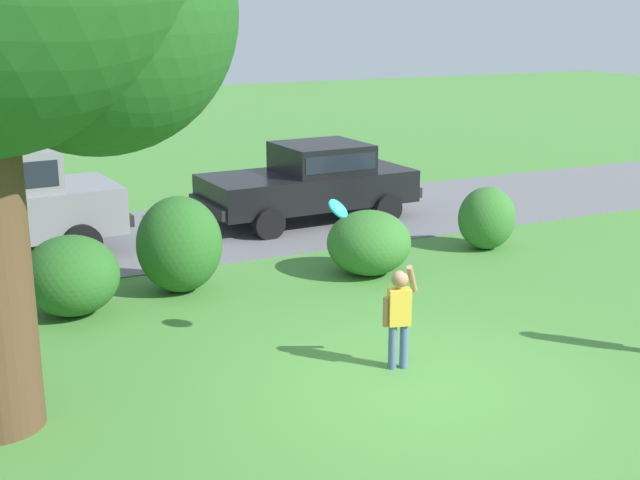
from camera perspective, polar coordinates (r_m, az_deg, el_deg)
ground_plane at (r=9.76m, az=6.30°, el=-9.76°), size 80.00×80.00×0.00m
driveway_strip at (r=16.36m, az=-8.10°, el=0.51°), size 28.00×4.40×0.02m
shrub_centre_left at (r=12.23m, az=-16.44°, el=-2.31°), size 1.33×1.39×1.12m
shrub_centre at (r=12.83m, az=-9.47°, el=-0.29°), size 1.29×1.26×1.46m
shrub_centre_right at (r=13.56m, az=3.32°, el=-0.18°), size 1.37×1.32×1.04m
shrub_far_end at (r=15.28m, az=11.20°, el=1.46°), size 1.05×0.95×1.12m
parked_sedan at (r=17.01m, az=-0.57°, el=4.12°), size 4.47×2.22×1.56m
child_thrower at (r=9.95m, az=5.36°, el=-4.80°), size 0.47×0.22×1.29m
frisbee at (r=10.13m, az=1.22°, el=2.13°), size 0.33×0.25×0.29m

